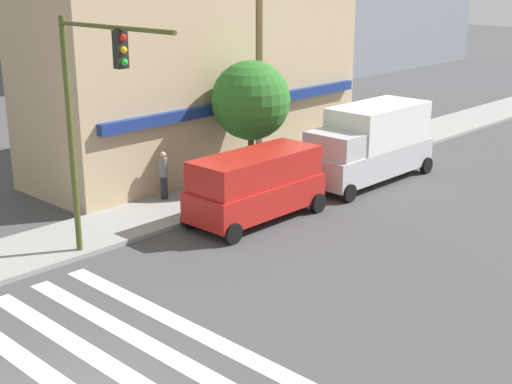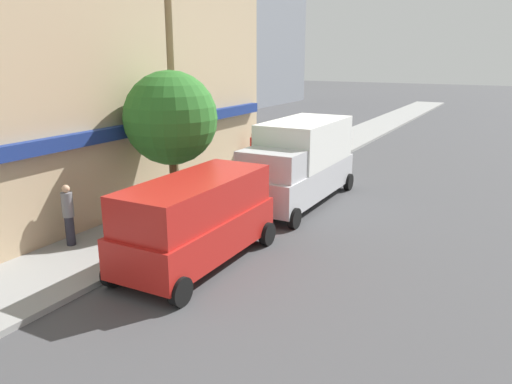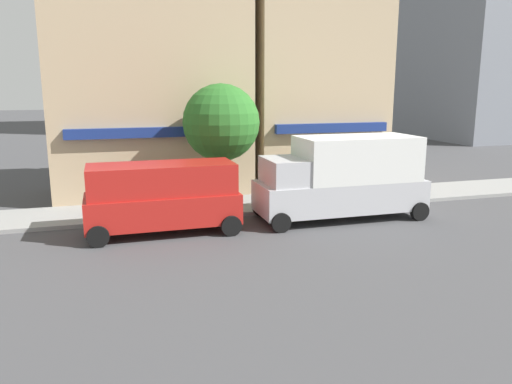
# 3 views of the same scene
# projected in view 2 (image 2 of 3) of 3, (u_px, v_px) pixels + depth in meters

# --- Properties ---
(storefront_row) EXTENTS (15.07, 5.30, 11.95)m
(storefront_row) POSITION_uv_depth(u_px,v_px,m) (95.00, 40.00, 17.93)
(storefront_row) COLOR tan
(storefront_row) RESTS_ON ground_plane
(van_red) EXTENTS (5.02, 2.22, 2.34)m
(van_red) POSITION_uv_depth(u_px,v_px,m) (197.00, 218.00, 13.02)
(van_red) COLOR #B21E19
(van_red) RESTS_ON ground_plane
(box_truck_silver) EXTENTS (6.20, 2.42, 3.04)m
(box_truck_silver) POSITION_uv_depth(u_px,v_px,m) (299.00, 161.00, 18.49)
(box_truck_silver) COLOR #B7B7BC
(box_truck_silver) RESTS_ON ground_plane
(pedestrian_grey_coat) EXTENTS (0.32, 0.32, 1.77)m
(pedestrian_grey_coat) POSITION_uv_depth(u_px,v_px,m) (68.00, 214.00, 14.02)
(pedestrian_grey_coat) COLOR #23232D
(pedestrian_grey_coat) RESTS_ON sidewalk_left
(pedestrian_white_shirt) EXTENTS (0.32, 0.32, 1.77)m
(pedestrian_white_shirt) POSITION_uv_depth(u_px,v_px,m) (260.00, 149.00, 23.57)
(pedestrian_white_shirt) COLOR #23232D
(pedestrian_white_shirt) RESTS_ON sidewalk_left
(pedestrian_red_jacket) EXTENTS (0.32, 0.32, 1.77)m
(pedestrian_red_jacket) POSITION_uv_depth(u_px,v_px,m) (253.00, 151.00, 23.14)
(pedestrian_red_jacket) COLOR #23232D
(pedestrian_red_jacket) RESTS_ON sidewalk_left
(street_tree) EXTENTS (3.01, 3.01, 4.79)m
(street_tree) POSITION_uv_depth(u_px,v_px,m) (171.00, 118.00, 15.98)
(street_tree) COLOR brown
(street_tree) RESTS_ON sidewalk_left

